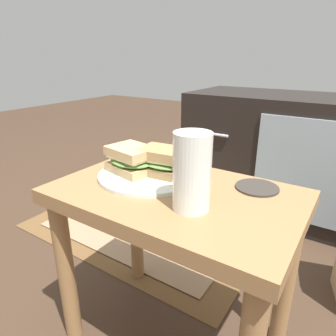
{
  "coord_description": "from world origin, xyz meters",
  "views": [
    {
      "loc": [
        0.33,
        -0.53,
        0.75
      ],
      "look_at": [
        -0.02,
        0.0,
        0.51
      ],
      "focal_mm": 32.07,
      "sensor_mm": 36.0,
      "label": 1
    }
  ],
  "objects": [
    {
      "name": "sandwich_front",
      "position": [
        -0.14,
        0.02,
        0.5
      ],
      "size": [
        0.14,
        0.12,
        0.07
      ],
      "color": "tan",
      "rests_on": "plate"
    },
    {
      "name": "coaster",
      "position": [
        0.15,
        0.11,
        0.46
      ],
      "size": [
        0.1,
        0.1,
        0.01
      ],
      "primitive_type": "cylinder",
      "color": "#332D28",
      "rests_on": "side_table"
    },
    {
      "name": "plate",
      "position": [
        -0.1,
        0.03,
        0.47
      ],
      "size": [
        0.26,
        0.26,
        0.01
      ],
      "primitive_type": "cylinder",
      "color": "silver",
      "rests_on": "side_table"
    },
    {
      "name": "tv_cabinet",
      "position": [
        0.06,
        0.95,
        0.29
      ],
      "size": [
        0.96,
        0.46,
        0.58
      ],
      "color": "black",
      "rests_on": "ground"
    },
    {
      "name": "area_rug",
      "position": [
        -0.42,
        0.47,
        0.0
      ],
      "size": [
        1.03,
        0.76,
        0.01
      ],
      "color": "brown",
      "rests_on": "ground"
    },
    {
      "name": "sandwich_back",
      "position": [
        -0.06,
        0.05,
        0.5
      ],
      "size": [
        0.15,
        0.1,
        0.07
      ],
      "color": "#9E7A4C",
      "rests_on": "plate"
    },
    {
      "name": "side_table",
      "position": [
        0.0,
        0.0,
        0.37
      ],
      "size": [
        0.56,
        0.36,
        0.46
      ],
      "color": "olive",
      "rests_on": "ground"
    },
    {
      "name": "beer_glass",
      "position": [
        0.07,
        -0.06,
        0.54
      ],
      "size": [
        0.08,
        0.08,
        0.16
      ],
      "color": "silver",
      "rests_on": "side_table"
    }
  ]
}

